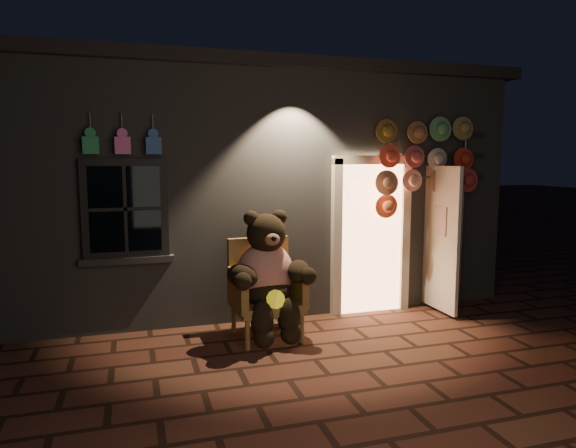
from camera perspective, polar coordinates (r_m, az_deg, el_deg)
name	(u,v)px	position (r m, az deg, el deg)	size (l,w,h in m)	color
ground	(315,360)	(5.71, 3.00, -14.81)	(60.00, 60.00, 0.00)	#583221
shop_building	(239,182)	(9.15, -5.51, 4.66)	(7.30, 5.95, 3.51)	slate
wicker_armchair	(264,288)	(6.27, -2.66, -7.13)	(0.85, 0.78, 1.18)	olive
teddy_bear	(268,275)	(6.08, -2.26, -5.66)	(1.10, 0.87, 1.51)	red
hat_rack	(426,161)	(7.37, 15.08, 6.74)	(1.75, 0.22, 2.70)	#59595E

